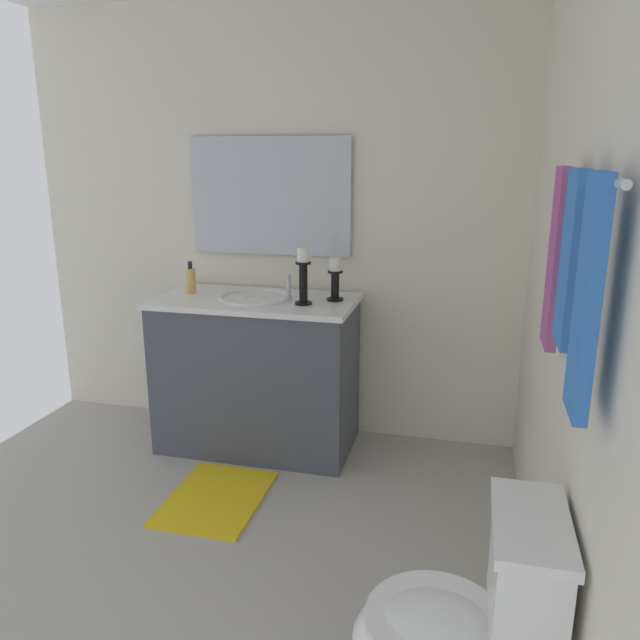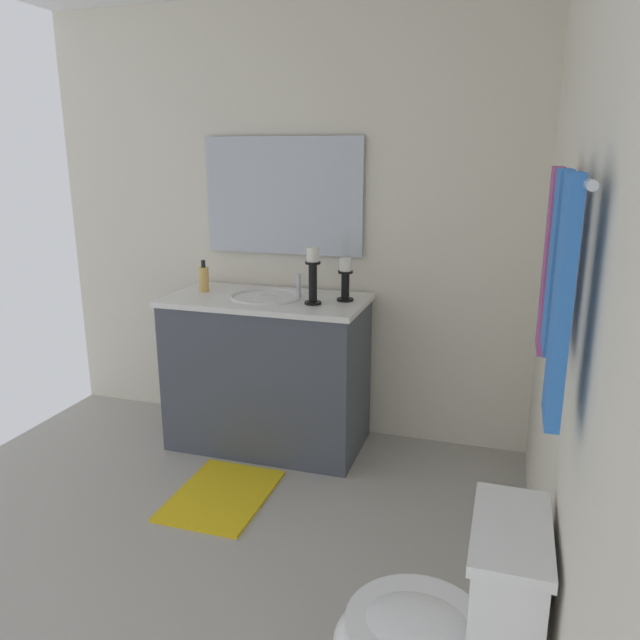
% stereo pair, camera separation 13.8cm
% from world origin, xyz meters
% --- Properties ---
extents(floor, '(2.78, 2.91, 0.02)m').
position_xyz_m(floor, '(0.00, 0.00, -0.01)').
color(floor, '#B2ADA3').
rests_on(floor, ground).
extents(wall_back, '(2.78, 0.04, 2.45)m').
position_xyz_m(wall_back, '(0.00, 1.46, 1.23)').
color(wall_back, silver).
rests_on(wall_back, ground).
extents(wall_left, '(0.04, 2.91, 2.45)m').
position_xyz_m(wall_left, '(-1.39, 0.00, 1.23)').
color(wall_left, silver).
rests_on(wall_left, ground).
extents(vanity_cabinet, '(0.58, 1.11, 0.87)m').
position_xyz_m(vanity_cabinet, '(-1.06, 0.01, 0.43)').
color(vanity_cabinet, '#474C56').
rests_on(vanity_cabinet, ground).
extents(sink_basin, '(0.40, 0.40, 0.24)m').
position_xyz_m(sink_basin, '(-1.06, 0.01, 0.83)').
color(sink_basin, white).
rests_on(sink_basin, vanity_cabinet).
extents(mirror, '(0.02, 0.94, 0.66)m').
position_xyz_m(mirror, '(-1.34, 0.01, 1.39)').
color(mirror, silver).
extents(candle_holder_tall, '(0.09, 0.09, 0.23)m').
position_xyz_m(candle_holder_tall, '(-1.12, 0.44, 0.99)').
color(candle_holder_tall, black).
rests_on(candle_holder_tall, vanity_cabinet).
extents(candle_holder_short, '(0.09, 0.09, 0.30)m').
position_xyz_m(candle_holder_short, '(-0.99, 0.30, 1.02)').
color(candle_holder_short, black).
rests_on(candle_holder_short, vanity_cabinet).
extents(soap_bottle, '(0.06, 0.06, 0.18)m').
position_xyz_m(soap_bottle, '(-1.10, -0.39, 0.94)').
color(soap_bottle, '#E5B259').
rests_on(soap_bottle, vanity_cabinet).
extents(towel_bar, '(0.83, 0.02, 0.02)m').
position_xyz_m(towel_bar, '(0.40, 1.40, 1.57)').
color(towel_bar, silver).
extents(towel_near_vanity, '(0.16, 0.03, 0.53)m').
position_xyz_m(towel_near_vanity, '(0.13, 1.38, 1.33)').
color(towel_near_vanity, '#A54C8C').
rests_on(towel_near_vanity, towel_bar).
extents(towel_center, '(0.17, 0.03, 0.44)m').
position_xyz_m(towel_center, '(0.40, 1.38, 1.37)').
color(towel_center, blue).
rests_on(towel_center, towel_bar).
extents(towel_near_corner, '(0.16, 0.03, 0.51)m').
position_xyz_m(towel_near_corner, '(0.68, 1.38, 1.34)').
color(towel_near_corner, blue).
rests_on(towel_near_corner, towel_bar).
extents(bath_mat, '(0.60, 0.44, 0.02)m').
position_xyz_m(bath_mat, '(-0.44, 0.01, 0.01)').
color(bath_mat, yellow).
rests_on(bath_mat, ground).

